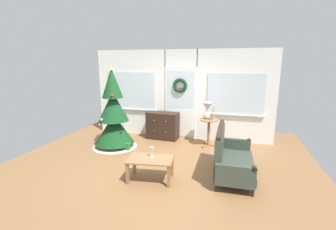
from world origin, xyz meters
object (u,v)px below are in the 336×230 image
object	(u,v)px
coffee_table	(150,162)
gift_box	(126,146)
flower_vase	(213,116)
wine_glass	(152,150)
side_table	(209,127)
settee_sofa	(229,157)
christmas_tree	(114,118)
table_lamp	(207,108)
dresser_cabinet	(163,126)

from	to	relation	value
coffee_table	gift_box	xyz separation A→B (m)	(-1.14, 1.35, -0.28)
flower_vase	wine_glass	xyz separation A→B (m)	(-0.94, -2.08, -0.27)
side_table	flower_vase	bearing A→B (deg)	-30.96
settee_sofa	wine_glass	size ratio (longest dim) A/B	8.01
coffee_table	gift_box	distance (m)	1.79
wine_glass	side_table	bearing A→B (deg)	68.56
christmas_tree	table_lamp	xyz separation A→B (m)	(2.32, 0.76, 0.23)
settee_sofa	gift_box	xyz separation A→B (m)	(-2.56, 0.72, -0.29)
dresser_cabinet	side_table	world-z (taller)	dresser_cabinet
side_table	christmas_tree	bearing A→B (deg)	-163.12
wine_glass	settee_sofa	bearing A→B (deg)	21.21
christmas_tree	side_table	world-z (taller)	christmas_tree
gift_box	side_table	bearing A→B (deg)	23.78
table_lamp	flower_vase	xyz separation A→B (m)	(0.16, -0.10, -0.17)
coffee_table	wine_glass	world-z (taller)	wine_glass
settee_sofa	coffee_table	world-z (taller)	settee_sofa
settee_sofa	flower_vase	bearing A→B (deg)	107.22
dresser_cabinet	wine_glass	xyz separation A→B (m)	(0.51, -2.40, 0.18)
coffee_table	gift_box	world-z (taller)	coffee_table
side_table	gift_box	world-z (taller)	side_table
flower_vase	wine_glass	size ratio (longest dim) A/B	1.79
gift_box	table_lamp	bearing A→B (deg)	25.42
dresser_cabinet	coffee_table	world-z (taller)	dresser_cabinet
table_lamp	flower_vase	distance (m)	0.25
settee_sofa	table_lamp	distance (m)	1.86
dresser_cabinet	side_table	size ratio (longest dim) A/B	1.28
settee_sofa	coffee_table	bearing A→B (deg)	-156.07
gift_box	christmas_tree	bearing A→B (deg)	159.53
flower_vase	coffee_table	size ratio (longest dim) A/B	0.39
settee_sofa	dresser_cabinet	bearing A→B (deg)	136.13
flower_vase	gift_box	world-z (taller)	flower_vase
table_lamp	side_table	bearing A→B (deg)	-33.69
table_lamp	gift_box	distance (m)	2.32
christmas_tree	settee_sofa	xyz separation A→B (m)	(2.96, -0.87, -0.40)
side_table	flower_vase	distance (m)	0.35
table_lamp	dresser_cabinet	bearing A→B (deg)	170.20
christmas_tree	settee_sofa	distance (m)	3.11
flower_vase	dresser_cabinet	bearing A→B (deg)	167.46
settee_sofa	gift_box	bearing A→B (deg)	164.33
settee_sofa	wine_glass	xyz separation A→B (m)	(-1.41, -0.55, 0.20)
settee_sofa	coffee_table	distance (m)	1.55
settee_sofa	side_table	xyz separation A→B (m)	(-0.57, 1.59, 0.14)
table_lamp	christmas_tree	bearing A→B (deg)	-161.81
table_lamp	flower_vase	size ratio (longest dim) A/B	1.26
wine_glass	gift_box	bearing A→B (deg)	132.05
christmas_tree	coffee_table	distance (m)	2.19
side_table	table_lamp	world-z (taller)	table_lamp
dresser_cabinet	coffee_table	bearing A→B (deg)	-78.35
christmas_tree	flower_vase	world-z (taller)	christmas_tree
flower_vase	coffee_table	world-z (taller)	flower_vase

